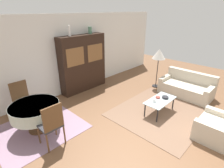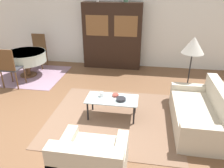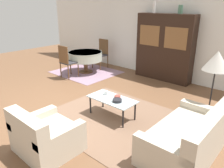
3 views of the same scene
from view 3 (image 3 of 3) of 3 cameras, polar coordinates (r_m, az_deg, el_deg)
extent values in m
plane|color=brown|center=(5.30, -13.11, -5.84)|extent=(14.00, 14.00, 0.00)
cube|color=white|center=(7.50, 9.55, 12.88)|extent=(10.00, 0.06, 2.70)
cube|color=brown|center=(4.70, 0.19, -8.79)|extent=(2.62, 2.35, 0.01)
cube|color=gray|center=(7.78, -6.72, 3.12)|extent=(2.06, 1.80, 0.01)
cube|color=beige|center=(3.85, 18.68, -13.74)|extent=(0.91, 1.70, 0.41)
cube|color=beige|center=(3.56, 24.68, -10.09)|extent=(0.20, 1.70, 0.38)
cube|color=beige|center=(3.11, 13.26, -16.15)|extent=(0.91, 0.16, 0.12)
cube|color=beige|center=(4.36, 23.19, -6.09)|extent=(0.91, 0.16, 0.12)
cube|color=beige|center=(3.83, -16.33, -13.65)|extent=(0.95, 0.86, 0.41)
cube|color=beige|center=(3.51, -21.51, -10.35)|extent=(0.95, 0.20, 0.36)
cube|color=beige|center=(4.00, -19.80, -8.15)|extent=(0.16, 0.86, 0.12)
cube|color=beige|center=(3.41, -13.09, -12.71)|extent=(0.16, 0.86, 0.12)
cylinder|color=black|center=(4.82, -5.66, -5.38)|extent=(0.04, 0.04, 0.40)
cylinder|color=black|center=(4.26, 2.89, -8.97)|extent=(0.04, 0.04, 0.40)
cylinder|color=black|center=(5.07, -2.41, -3.95)|extent=(0.04, 0.04, 0.40)
cylinder|color=black|center=(4.54, 6.03, -7.11)|extent=(0.04, 0.04, 0.40)
cube|color=silver|center=(4.56, 0.00, -3.91)|extent=(1.04, 0.51, 0.02)
cube|color=black|center=(6.97, 13.49, 9.19)|extent=(1.81, 0.39, 2.01)
cube|color=brown|center=(6.96, 9.73, 12.38)|extent=(0.69, 0.01, 0.60)
cube|color=brown|center=(6.55, 16.26, 11.37)|extent=(0.69, 0.01, 0.60)
cylinder|color=brown|center=(7.77, -6.80, 3.25)|extent=(0.48, 0.48, 0.03)
cylinder|color=brown|center=(7.71, -6.86, 4.64)|extent=(0.14, 0.14, 0.42)
cylinder|color=beige|center=(7.62, -6.97, 7.24)|extent=(1.14, 1.14, 0.30)
cylinder|color=beige|center=(7.59, -7.01, 8.23)|extent=(1.15, 1.15, 0.03)
cylinder|color=brown|center=(7.55, -10.76, 4.25)|extent=(0.04, 0.04, 0.47)
cylinder|color=brown|center=(7.24, -8.78, 3.68)|extent=(0.04, 0.04, 0.47)
cylinder|color=brown|center=(7.32, -13.25, 3.55)|extent=(0.04, 0.04, 0.47)
cylinder|color=brown|center=(7.00, -11.31, 2.95)|extent=(0.04, 0.04, 0.47)
cube|color=#333338|center=(7.21, -11.16, 5.54)|extent=(0.44, 0.44, 0.04)
cube|color=brown|center=(7.03, -12.62, 7.49)|extent=(0.44, 0.04, 0.54)
cylinder|color=brown|center=(7.90, -3.13, 5.30)|extent=(0.04, 0.04, 0.47)
cylinder|color=brown|center=(8.18, -5.16, 5.78)|extent=(0.04, 0.04, 0.47)
cylinder|color=brown|center=(8.18, -1.14, 5.86)|extent=(0.04, 0.04, 0.47)
cylinder|color=brown|center=(8.45, -3.16, 6.31)|extent=(0.04, 0.04, 0.47)
cube|color=#333338|center=(8.12, -3.18, 7.55)|extent=(0.44, 0.44, 0.04)
cube|color=brown|center=(8.20, -2.22, 9.77)|extent=(0.44, 0.04, 0.54)
cylinder|color=black|center=(4.91, 23.42, -9.21)|extent=(0.28, 0.28, 0.02)
cylinder|color=black|center=(4.67, 24.40, -3.06)|extent=(0.03, 0.03, 1.12)
cone|color=beige|center=(4.45, 25.74, 5.48)|extent=(0.49, 0.49, 0.37)
cylinder|color=white|center=(4.73, -1.57, -2.31)|extent=(0.09, 0.09, 0.09)
cylinder|color=#232328|center=(4.40, 1.38, -4.33)|extent=(0.19, 0.19, 0.06)
cylinder|color=#9E4238|center=(4.60, 1.42, -3.28)|extent=(0.13, 0.13, 0.04)
cylinder|color=white|center=(7.08, 10.93, 19.10)|extent=(0.08, 0.08, 0.33)
cylinder|color=#4C7A60|center=(6.68, 17.45, 18.11)|extent=(0.13, 0.13, 0.24)
camera|label=1|loc=(7.00, -42.62, 19.76)|focal=28.00mm
camera|label=2|loc=(2.27, -68.90, 13.97)|focal=35.00mm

